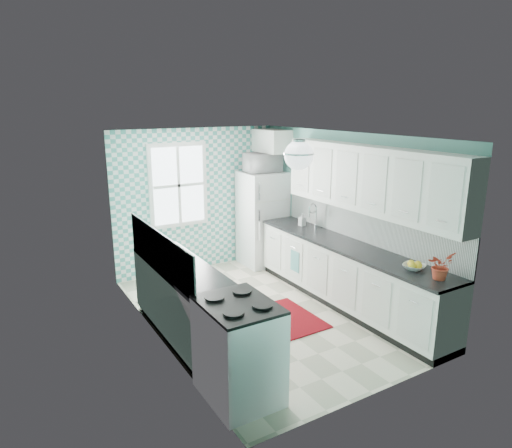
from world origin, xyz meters
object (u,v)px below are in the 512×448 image
fridge (262,219)px  potted_plant (440,266)px  microwave (263,163)px  stove (239,349)px  sink (308,229)px  ceiling_light (299,155)px  fruit_bowl (414,267)px

fridge → potted_plant: size_ratio=5.27×
fridge → microwave: size_ratio=2.79×
stove → sink: bearing=40.5°
ceiling_light → stove: size_ratio=0.35×
fruit_bowl → microwave: (-0.09, 3.38, 0.91)m
potted_plant → microwave: bearing=91.4°
sink → potted_plant: bearing=-89.1°
fridge → stove: 4.04m
potted_plant → microwave: microwave is taller
fridge → stove: (-2.31, -3.30, -0.33)m
ceiling_light → microwave: (1.11, 2.60, -0.44)m
fridge → fruit_bowl: bearing=-88.6°
stove → fridge: bearing=54.9°
sink → fruit_bowl: (-0.00, -2.14, 0.04)m
fruit_bowl → potted_plant: (0.00, -0.36, 0.13)m
sink → microwave: 1.57m
sink → stove: bearing=-138.4°
sink → fruit_bowl: sink is taller
fruit_bowl → sink: bearing=89.9°
ceiling_light → potted_plant: size_ratio=1.08×
fridge → fruit_bowl: fridge is taller
ceiling_light → fridge: bearing=66.9°
sink → fruit_bowl: 2.14m
ceiling_light → stove: ceiling_light is taller
microwave → potted_plant: bearing=95.2°
ceiling_light → stove: 2.27m
fridge → stove: bearing=-125.1°
fridge → stove: size_ratio=1.69×
ceiling_light → sink: bearing=48.4°
stove → sink: (2.40, 2.06, 0.40)m
ceiling_light → fridge: 3.18m
sink → potted_plant: size_ratio=1.64×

